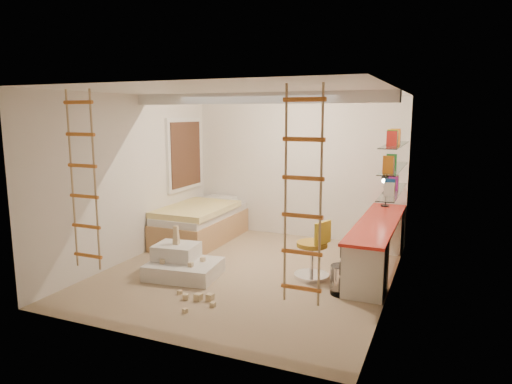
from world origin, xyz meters
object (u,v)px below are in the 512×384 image
at_px(desk, 377,243).
at_px(bed, 201,223).
at_px(swivel_chair, 313,257).
at_px(play_platform, 182,264).

distance_m(desk, bed, 3.22).
height_order(swivel_chair, play_platform, swivel_chair).
distance_m(desk, play_platform, 2.89).
distance_m(swivel_chair, play_platform, 1.88).
height_order(desk, bed, desk).
xyz_separation_m(desk, play_platform, (-2.54, -1.36, -0.23)).
xyz_separation_m(bed, swivel_chair, (2.43, -1.09, -0.02)).
relative_size(desk, swivel_chair, 3.32).
distance_m(bed, play_platform, 1.85).
bearing_deg(play_platform, desk, 28.12).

